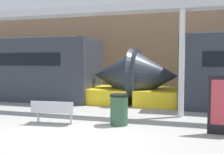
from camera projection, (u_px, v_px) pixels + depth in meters
ground_plane at (72, 135)px, 6.84m from camera, size 60.00×60.00×0.00m
station_wall at (136, 53)px, 16.06m from camera, size 56.00×0.20×5.00m
bench_near at (53, 110)px, 7.95m from camera, size 1.44×0.56×0.75m
trash_bin at (119, 110)px, 7.86m from camera, size 0.58×0.58×0.98m
support_column_near at (182, 64)px, 8.90m from camera, size 0.21×0.21×3.84m
canopy_beam at (183, 5)px, 8.76m from camera, size 28.00×0.60×0.28m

